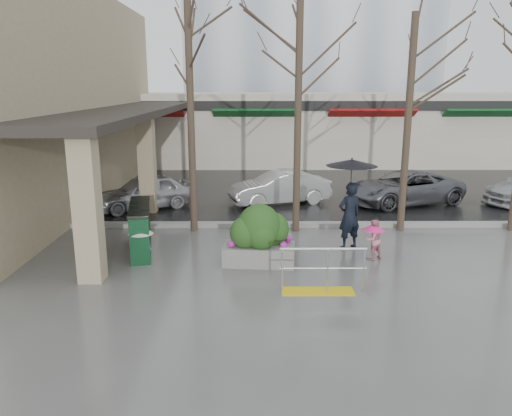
{
  "coord_description": "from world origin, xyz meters",
  "views": [
    {
      "loc": [
        -0.1,
        -11.49,
        4.47
      ],
      "look_at": [
        -0.06,
        1.29,
        1.3
      ],
      "focal_mm": 35.0,
      "sensor_mm": 36.0,
      "label": 1
    }
  ],
  "objects_px": {
    "handrail": "(321,276)",
    "car_b": "(280,188)",
    "tree_mideast": "(412,71)",
    "car_a": "(145,192)",
    "woman": "(350,196)",
    "planter": "(260,235)",
    "tree_west": "(189,63)",
    "news_boxes": "(140,228)",
    "car_c": "(404,188)",
    "child_blue": "(141,240)",
    "tree_midwest": "(299,58)",
    "child_pink": "(373,237)"
  },
  "relations": [
    {
      "from": "child_blue",
      "to": "handrail",
      "type": "bearing_deg",
      "value": 155.83
    },
    {
      "from": "news_boxes",
      "to": "car_c",
      "type": "distance_m",
      "value": 10.49
    },
    {
      "from": "child_blue",
      "to": "child_pink",
      "type": "bearing_deg",
      "value": -178.35
    },
    {
      "from": "tree_midwest",
      "to": "planter",
      "type": "xyz_separation_m",
      "value": [
        -1.17,
        -2.98,
        -4.48
      ]
    },
    {
      "from": "tree_midwest",
      "to": "car_b",
      "type": "height_order",
      "value": "tree_midwest"
    },
    {
      "from": "tree_midwest",
      "to": "child_pink",
      "type": "relative_size",
      "value": 6.53
    },
    {
      "from": "tree_midwest",
      "to": "car_b",
      "type": "xyz_separation_m",
      "value": [
        -0.33,
        3.66,
        -4.6
      ]
    },
    {
      "from": "car_c",
      "to": "planter",
      "type": "bearing_deg",
      "value": -59.44
    },
    {
      "from": "handrail",
      "to": "car_b",
      "type": "distance_m",
      "value": 8.47
    },
    {
      "from": "tree_west",
      "to": "planter",
      "type": "xyz_separation_m",
      "value": [
        2.03,
        -2.98,
        -4.34
      ]
    },
    {
      "from": "car_c",
      "to": "tree_midwest",
      "type": "bearing_deg",
      "value": -69.88
    },
    {
      "from": "child_pink",
      "to": "tree_midwest",
      "type": "bearing_deg",
      "value": -81.58
    },
    {
      "from": "woman",
      "to": "car_b",
      "type": "bearing_deg",
      "value": -97.26
    },
    {
      "from": "handrail",
      "to": "car_b",
      "type": "relative_size",
      "value": 0.5
    },
    {
      "from": "tree_west",
      "to": "child_pink",
      "type": "height_order",
      "value": "tree_west"
    },
    {
      "from": "planter",
      "to": "car_b",
      "type": "distance_m",
      "value": 6.69
    },
    {
      "from": "woman",
      "to": "child_pink",
      "type": "bearing_deg",
      "value": 93.54
    },
    {
      "from": "tree_mideast",
      "to": "news_boxes",
      "type": "distance_m",
      "value": 9.02
    },
    {
      "from": "child_pink",
      "to": "news_boxes",
      "type": "relative_size",
      "value": 0.45
    },
    {
      "from": "tree_midwest",
      "to": "car_a",
      "type": "relative_size",
      "value": 1.89
    },
    {
      "from": "tree_midwest",
      "to": "handrail",
      "type": "bearing_deg",
      "value": -88.09
    },
    {
      "from": "tree_mideast",
      "to": "car_b",
      "type": "bearing_deg",
      "value": 134.77
    },
    {
      "from": "tree_west",
      "to": "car_a",
      "type": "xyz_separation_m",
      "value": [
        -2.15,
        2.86,
        -4.45
      ]
    },
    {
      "from": "child_blue",
      "to": "news_boxes",
      "type": "bearing_deg",
      "value": -77.9
    },
    {
      "from": "tree_west",
      "to": "woman",
      "type": "bearing_deg",
      "value": -21.25
    },
    {
      "from": "handrail",
      "to": "planter",
      "type": "relative_size",
      "value": 1.02
    },
    {
      "from": "handrail",
      "to": "woman",
      "type": "height_order",
      "value": "woman"
    },
    {
      "from": "handrail",
      "to": "woman",
      "type": "distance_m",
      "value": 3.45
    },
    {
      "from": "tree_midwest",
      "to": "car_c",
      "type": "bearing_deg",
      "value": 39.21
    },
    {
      "from": "tree_midwest",
      "to": "tree_mideast",
      "type": "xyz_separation_m",
      "value": [
        3.3,
        -0.0,
        -0.37
      ]
    },
    {
      "from": "tree_west",
      "to": "car_a",
      "type": "height_order",
      "value": "tree_west"
    },
    {
      "from": "woman",
      "to": "planter",
      "type": "distance_m",
      "value": 2.88
    },
    {
      "from": "tree_midwest",
      "to": "tree_mideast",
      "type": "distance_m",
      "value": 3.32
    },
    {
      "from": "tree_midwest",
      "to": "car_b",
      "type": "bearing_deg",
      "value": 95.11
    },
    {
      "from": "child_pink",
      "to": "child_blue",
      "type": "bearing_deg",
      "value": -22.96
    },
    {
      "from": "tree_mideast",
      "to": "car_a",
      "type": "relative_size",
      "value": 1.76
    },
    {
      "from": "woman",
      "to": "child_blue",
      "type": "distance_m",
      "value": 5.72
    },
    {
      "from": "handrail",
      "to": "car_c",
      "type": "height_order",
      "value": "car_c"
    },
    {
      "from": "tree_midwest",
      "to": "child_blue",
      "type": "relative_size",
      "value": 6.95
    },
    {
      "from": "news_boxes",
      "to": "car_c",
      "type": "bearing_deg",
      "value": 21.39
    },
    {
      "from": "car_a",
      "to": "child_blue",
      "type": "bearing_deg",
      "value": -18.24
    },
    {
      "from": "planter",
      "to": "news_boxes",
      "type": "relative_size",
      "value": 0.78
    },
    {
      "from": "woman",
      "to": "planter",
      "type": "relative_size",
      "value": 1.37
    },
    {
      "from": "woman",
      "to": "child_blue",
      "type": "xyz_separation_m",
      "value": [
        -5.53,
        -1.18,
        -0.88
      ]
    },
    {
      "from": "handrail",
      "to": "planter",
      "type": "distance_m",
      "value": 2.29
    },
    {
      "from": "tree_west",
      "to": "tree_mideast",
      "type": "relative_size",
      "value": 1.05
    },
    {
      "from": "child_blue",
      "to": "car_a",
      "type": "bearing_deg",
      "value": -79.91
    },
    {
      "from": "news_boxes",
      "to": "car_a",
      "type": "height_order",
      "value": "news_boxes"
    },
    {
      "from": "car_b",
      "to": "car_c",
      "type": "bearing_deg",
      "value": 71.98
    },
    {
      "from": "tree_west",
      "to": "tree_mideast",
      "type": "height_order",
      "value": "tree_west"
    }
  ]
}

